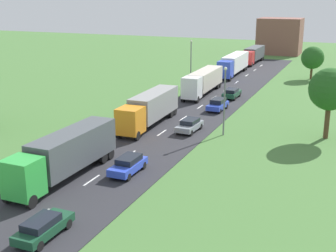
% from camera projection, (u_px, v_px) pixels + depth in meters
% --- Properties ---
extents(road, '(10.00, 140.00, 0.06)m').
position_uv_depth(road, '(138.00, 149.00, 44.95)').
color(road, '#2B2B30').
rests_on(road, ground).
extents(lane_marking_centre, '(0.16, 124.62, 0.01)m').
position_uv_depth(lane_marking_centre, '(130.00, 155.00, 43.39)').
color(lane_marking_centre, white).
rests_on(lane_marking_centre, road).
extents(truck_lead, '(2.63, 12.36, 3.73)m').
position_uv_depth(truck_lead, '(66.00, 153.00, 37.47)').
color(truck_lead, green).
rests_on(truck_lead, road).
extents(truck_second, '(2.81, 12.67, 3.65)m').
position_uv_depth(truck_second, '(150.00, 108.00, 52.61)').
color(truck_second, orange).
rests_on(truck_second, road).
extents(truck_third, '(2.80, 13.46, 3.49)m').
position_uv_depth(truck_third, '(203.00, 81.00, 69.25)').
color(truck_third, white).
rests_on(truck_third, road).
extents(truck_fourth, '(2.78, 14.84, 3.69)m').
position_uv_depth(truck_fourth, '(234.00, 64.00, 85.78)').
color(truck_fourth, blue).
rests_on(truck_fourth, road).
extents(truck_fifth, '(2.59, 12.61, 3.40)m').
position_uv_depth(truck_fifth, '(253.00, 54.00, 100.44)').
color(truck_fifth, red).
rests_on(truck_fifth, road).
extents(car_lead, '(1.74, 4.32, 1.36)m').
position_uv_depth(car_lead, '(43.00, 227.00, 28.45)').
color(car_lead, '#19472D').
rests_on(car_lead, road).
extents(car_second, '(1.81, 4.22, 1.45)m').
position_uv_depth(car_second, '(128.00, 165.00, 38.72)').
color(car_second, blue).
rests_on(car_second, road).
extents(car_third, '(1.97, 4.24, 1.38)m').
position_uv_depth(car_third, '(190.00, 125.00, 50.55)').
color(car_third, '#8C939E').
rests_on(car_third, road).
extents(car_fourth, '(1.94, 4.28, 1.52)m').
position_uv_depth(car_fourth, '(218.00, 104.00, 59.80)').
color(car_fourth, blue).
rests_on(car_fourth, road).
extents(car_fifth, '(1.90, 4.30, 1.39)m').
position_uv_depth(car_fifth, '(232.00, 93.00, 66.80)').
color(car_fifth, '#19472D').
rests_on(car_fifth, road).
extents(lamppost_second, '(0.36, 0.36, 7.45)m').
position_uv_depth(lamppost_second, '(225.00, 97.00, 48.51)').
color(lamppost_second, slate).
rests_on(lamppost_second, ground).
extents(lamppost_third, '(0.36, 0.36, 7.66)m').
position_uv_depth(lamppost_third, '(191.00, 61.00, 74.20)').
color(lamppost_third, slate).
rests_on(lamppost_third, ground).
extents(tree_birch, '(4.02, 4.02, 5.87)m').
position_uv_depth(tree_birch, '(313.00, 58.00, 81.24)').
color(tree_birch, '#513823').
rests_on(tree_birch, ground).
extents(tree_maple, '(4.43, 4.43, 7.53)m').
position_uv_depth(tree_maple, '(330.00, 90.00, 47.11)').
color(tree_maple, '#513823').
rests_on(tree_maple, ground).
extents(distant_building, '(10.58, 8.71, 8.96)m').
position_uv_depth(distant_building, '(280.00, 36.00, 115.95)').
color(distant_building, brown).
rests_on(distant_building, ground).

